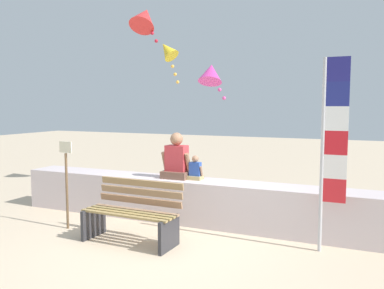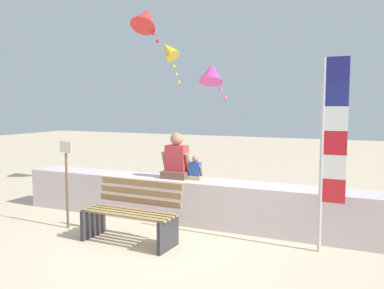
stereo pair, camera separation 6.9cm
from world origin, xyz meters
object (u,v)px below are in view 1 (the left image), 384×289
at_px(flag_banner, 330,142).
at_px(sign_post, 66,178).
at_px(person_child, 195,170).
at_px(kite_yellow, 168,51).
at_px(kite_red, 144,18).
at_px(person_adult, 177,160).
at_px(kite_magenta, 211,73).
at_px(park_bench, 132,214).

height_order(flag_banner, sign_post, flag_banner).
relative_size(person_child, kite_yellow, 0.40).
relative_size(person_child, kite_red, 0.43).
bearing_deg(kite_yellow, person_adult, -59.57).
distance_m(kite_magenta, sign_post, 3.91).
height_order(person_adult, flag_banner, flag_banner).
relative_size(flag_banner, sign_post, 1.85).
xyz_separation_m(park_bench, sign_post, (-1.31, 0.11, 0.43)).
distance_m(person_child, flag_banner, 2.37).
bearing_deg(person_child, kite_red, 136.74).
distance_m(park_bench, kite_red, 5.18).
distance_m(person_adult, flag_banner, 2.67).
xyz_separation_m(kite_magenta, kite_yellow, (-1.17, 0.23, 0.57)).
distance_m(kite_yellow, sign_post, 4.21).
height_order(kite_magenta, sign_post, kite_magenta).
bearing_deg(person_child, kite_yellow, 126.58).
bearing_deg(flag_banner, kite_red, 149.06).
relative_size(person_adult, sign_post, 0.56).
relative_size(park_bench, sign_post, 1.02).
relative_size(park_bench, kite_red, 1.51).
height_order(person_adult, kite_yellow, kite_yellow).
relative_size(person_adult, flag_banner, 0.30).
height_order(park_bench, person_child, person_child).
xyz_separation_m(person_adult, kite_yellow, (-1.33, 2.27, 2.21)).
bearing_deg(kite_magenta, person_adult, -85.49).
xyz_separation_m(park_bench, flag_banner, (2.66, 0.70, 1.11)).
distance_m(flag_banner, kite_red, 5.67).
bearing_deg(kite_magenta, park_bench, -88.87).
xyz_separation_m(park_bench, kite_magenta, (-0.07, 3.32, 2.28)).
relative_size(person_adult, kite_red, 0.83).
relative_size(person_child, sign_post, 0.29).
height_order(person_child, kite_red, kite_red).
distance_m(flag_banner, kite_magenta, 3.96).
relative_size(flag_banner, kite_red, 2.74).
bearing_deg(park_bench, kite_red, 117.26).
distance_m(park_bench, flag_banner, 2.97).
bearing_deg(kite_red, park_bench, -62.74).
bearing_deg(sign_post, flag_banner, 8.36).
distance_m(kite_red, kite_yellow, 0.91).
xyz_separation_m(person_adult, sign_post, (-1.40, -1.17, -0.21)).
height_order(park_bench, kite_magenta, kite_magenta).
height_order(person_adult, person_child, person_adult).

